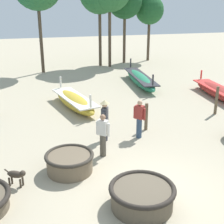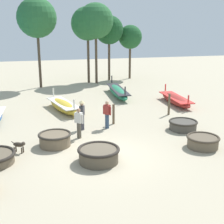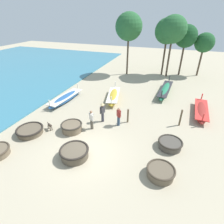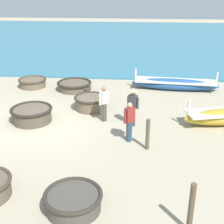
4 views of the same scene
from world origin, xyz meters
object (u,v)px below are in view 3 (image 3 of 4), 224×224
(coracle_upturned, at_px, (72,127))
(long_boat_green_hull, at_px, (165,90))
(mooring_post_shoreline, at_px, (181,118))
(mooring_post_mid_beach, at_px, (128,116))
(long_boat_red_hull, at_px, (201,111))
(fisherman_by_coracle, at_px, (92,119))
(dog, at_px, (50,126))
(long_boat_white_hull, at_px, (66,98))
(tree_tall_back, at_px, (204,43))
(long_boat_ochre_hull, at_px, (113,96))
(tree_right_mid, at_px, (129,27))
(coracle_center, at_px, (30,131))
(coracle_far_left, at_px, (170,144))
(tree_center, at_px, (173,30))
(fisherman_standing_right, at_px, (102,111))
(fisherman_hauling, at_px, (119,116))
(tree_left_mid, at_px, (168,31))
(coracle_front_left, at_px, (74,153))
(coracle_far_right, at_px, (161,172))
(tree_leftmost, at_px, (186,36))

(coracle_upturned, xyz_separation_m, long_boat_green_hull, (5.91, 9.66, 0.02))
(mooring_post_shoreline, xyz_separation_m, mooring_post_mid_beach, (-3.95, -0.95, -0.10))
(long_boat_red_hull, height_order, fisherman_by_coracle, fisherman_by_coracle)
(dog, relative_size, mooring_post_mid_beach, 0.53)
(long_boat_white_hull, xyz_separation_m, mooring_post_shoreline, (10.84, -0.71, 0.37))
(coracle_upturned, relative_size, mooring_post_mid_beach, 1.35)
(long_boat_red_hull, bearing_deg, mooring_post_shoreline, -124.34)
(long_boat_red_hull, bearing_deg, tree_tall_back, 88.56)
(long_boat_ochre_hull, xyz_separation_m, dog, (-2.73, -6.64, 0.02))
(mooring_post_mid_beach, relative_size, tree_right_mid, 0.15)
(coracle_center, distance_m, long_boat_ochre_hull, 8.45)
(coracle_far_left, distance_m, tree_tall_back, 17.78)
(coracle_far_left, bearing_deg, tree_center, 95.76)
(coracle_center, bearing_deg, coracle_far_left, 11.12)
(tree_right_mid, bearing_deg, fisherman_standing_right, -82.89)
(tree_center, distance_m, tree_right_mid, 5.52)
(fisherman_standing_right, xyz_separation_m, tree_right_mid, (-1.63, 13.04, 5.22))
(coracle_upturned, relative_size, fisherman_hauling, 1.01)
(long_boat_red_hull, distance_m, mooring_post_mid_beach, 6.63)
(tree_center, relative_size, tree_left_mid, 1.04)
(coracle_front_left, distance_m, fisherman_standing_right, 4.39)
(long_boat_white_hull, height_order, fisherman_by_coracle, fisherman_by_coracle)
(fisherman_by_coracle, distance_m, mooring_post_mid_beach, 2.96)
(fisherman_standing_right, bearing_deg, fisherman_by_coracle, -106.76)
(tree_left_mid, bearing_deg, fisherman_standing_right, -102.35)
(coracle_far_right, relative_size, coracle_front_left, 0.86)
(dog, bearing_deg, coracle_far_right, -10.77)
(long_boat_green_hull, bearing_deg, coracle_front_left, -109.71)
(long_boat_red_hull, height_order, mooring_post_mid_beach, mooring_post_mid_beach)
(fisherman_hauling, bearing_deg, tree_right_mid, 102.91)
(fisherman_standing_right, relative_size, tree_leftmost, 0.26)
(long_boat_white_hull, bearing_deg, long_boat_red_hull, 8.13)
(long_boat_green_hull, relative_size, fisherman_standing_right, 3.38)
(mooring_post_shoreline, distance_m, tree_right_mid, 14.81)
(coracle_far_left, distance_m, long_boat_ochre_hull, 8.18)
(tree_tall_back, bearing_deg, mooring_post_mid_beach, -111.51)
(long_boat_red_hull, bearing_deg, tree_right_mid, 135.68)
(long_boat_ochre_hull, bearing_deg, mooring_post_mid_beach, -55.24)
(fisherman_hauling, distance_m, fisherman_by_coracle, 2.10)
(fisherman_hauling, xyz_separation_m, dog, (-4.68, -2.34, -0.46))
(fisherman_by_coracle, bearing_deg, dog, -157.60)
(fisherman_hauling, bearing_deg, coracle_center, -150.55)
(fisherman_hauling, relative_size, tree_leftmost, 0.24)
(coracle_far_right, bearing_deg, long_boat_green_hull, 93.95)
(long_boat_green_hull, relative_size, mooring_post_mid_beach, 4.79)
(long_boat_ochre_hull, bearing_deg, mooring_post_shoreline, -22.47)
(long_boat_white_hull, relative_size, mooring_post_shoreline, 3.54)
(tree_tall_back, xyz_separation_m, tree_left_mid, (-4.75, -1.29, 1.35))
(long_boat_red_hull, distance_m, fisherman_standing_right, 8.63)
(coracle_far_right, height_order, long_boat_ochre_hull, long_boat_ochre_hull)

